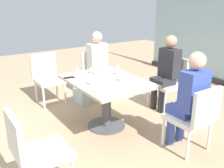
% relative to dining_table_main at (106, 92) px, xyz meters
% --- Properties ---
extents(ground_plane, '(12.00, 12.00, 0.00)m').
position_rel_dining_table_main_xyz_m(ground_plane, '(0.00, 0.00, -0.55)').
color(ground_plane, tan).
extents(dining_table_main, '(1.26, 0.94, 0.73)m').
position_rel_dining_table_main_xyz_m(dining_table_main, '(0.00, 0.00, 0.00)').
color(dining_table_main, '#BCB29E').
rests_on(dining_table_main, ground_plane).
extents(chair_far_left, '(0.50, 0.46, 0.87)m').
position_rel_dining_table_main_xyz_m(chair_far_left, '(-1.15, 0.52, -0.06)').
color(chair_far_left, silver).
rests_on(chair_far_left, ground_plane).
extents(chair_near_window, '(0.46, 0.51, 0.87)m').
position_rel_dining_table_main_xyz_m(chair_near_window, '(0.00, 1.31, -0.06)').
color(chair_near_window, silver).
rests_on(chair_near_window, ground_plane).
extents(chair_far_right, '(0.50, 0.46, 0.87)m').
position_rel_dining_table_main_xyz_m(chair_far_right, '(1.15, 0.52, -0.06)').
color(chair_far_right, silver).
rests_on(chair_far_right, ground_plane).
extents(chair_front_right, '(0.46, 0.50, 0.87)m').
position_rel_dining_table_main_xyz_m(chair_front_right, '(0.77, -1.31, -0.06)').
color(chair_front_right, silver).
rests_on(chair_front_right, ground_plane).
extents(chair_side_end, '(0.50, 0.46, 0.87)m').
position_rel_dining_table_main_xyz_m(chair_side_end, '(-1.43, -0.35, -0.06)').
color(chair_side_end, silver).
rests_on(chair_side_end, ground_plane).
extents(person_far_left, '(0.39, 0.34, 1.26)m').
position_rel_dining_table_main_xyz_m(person_far_left, '(-1.04, 0.52, 0.15)').
color(person_far_left, silver).
rests_on(person_far_left, ground_plane).
extents(person_near_window, '(0.34, 0.39, 1.26)m').
position_rel_dining_table_main_xyz_m(person_near_window, '(-0.00, 1.20, 0.15)').
color(person_near_window, '#28282D').
rests_on(person_near_window, ground_plane).
extents(person_far_right, '(0.39, 0.34, 1.26)m').
position_rel_dining_table_main_xyz_m(person_far_right, '(1.04, 0.52, 0.15)').
color(person_far_right, '#384C9E').
rests_on(person_far_right, ground_plane).
extents(wine_glass_0, '(0.07, 0.07, 0.18)m').
position_rel_dining_table_main_xyz_m(wine_glass_0, '(-0.27, -0.31, 0.31)').
color(wine_glass_0, silver).
rests_on(wine_glass_0, dining_table_main).
extents(wine_glass_1, '(0.07, 0.07, 0.18)m').
position_rel_dining_table_main_xyz_m(wine_glass_1, '(0.09, -0.28, 0.31)').
color(wine_glass_1, silver).
rests_on(wine_glass_1, dining_table_main).
extents(wine_glass_2, '(0.07, 0.07, 0.18)m').
position_rel_dining_table_main_xyz_m(wine_glass_2, '(-0.26, 0.00, 0.31)').
color(wine_glass_2, silver).
rests_on(wine_glass_2, dining_table_main).
extents(wine_glass_3, '(0.07, 0.07, 0.18)m').
position_rel_dining_table_main_xyz_m(wine_glass_3, '(-0.40, 0.23, 0.31)').
color(wine_glass_3, silver).
rests_on(wine_glass_3, dining_table_main).
extents(wine_glass_4, '(0.07, 0.07, 0.18)m').
position_rel_dining_table_main_xyz_m(wine_glass_4, '(0.18, 0.14, 0.31)').
color(wine_glass_4, silver).
rests_on(wine_glass_4, dining_table_main).
extents(wine_glass_5, '(0.07, 0.07, 0.18)m').
position_rel_dining_table_main_xyz_m(wine_glass_5, '(-0.11, 0.28, 0.31)').
color(wine_glass_5, silver).
rests_on(wine_glass_5, dining_table_main).
extents(wine_glass_6, '(0.07, 0.07, 0.18)m').
position_rel_dining_table_main_xyz_m(wine_glass_6, '(-0.09, -0.11, 0.31)').
color(wine_glass_6, silver).
rests_on(wine_glass_6, dining_table_main).
extents(coffee_cup, '(0.08, 0.08, 0.09)m').
position_rel_dining_table_main_xyz_m(coffee_cup, '(-0.39, 0.00, 0.22)').
color(coffee_cup, white).
rests_on(coffee_cup, dining_table_main).
extents(cell_phone_on_table, '(0.09, 0.15, 0.01)m').
position_rel_dining_table_main_xyz_m(cell_phone_on_table, '(-0.39, -0.40, 0.18)').
color(cell_phone_on_table, black).
rests_on(cell_phone_on_table, dining_table_main).
extents(handbag_0, '(0.32, 0.20, 0.28)m').
position_rel_dining_table_main_xyz_m(handbag_0, '(-0.98, 0.09, -0.41)').
color(handbag_0, silver).
rests_on(handbag_0, ground_plane).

